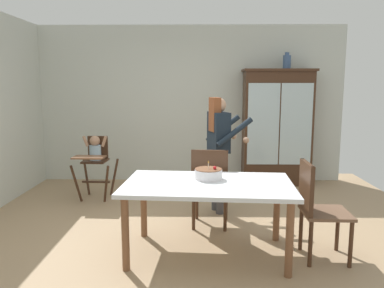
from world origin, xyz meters
TOP-DOWN VIEW (x-y plane):
  - ground_plane at (0.00, 0.00)m, footprint 6.24×6.24m
  - wall_back at (0.00, 2.63)m, footprint 5.32×0.06m
  - china_cabinet at (1.48, 2.37)m, footprint 1.19×0.48m
  - ceramic_vase at (1.61, 2.37)m, footprint 0.13×0.13m
  - high_chair_with_toddler at (-1.38, 1.47)m, footprint 0.60×0.70m
  - adult_person at (0.42, 0.89)m, footprint 0.61×0.60m
  - dining_table at (0.24, -0.41)m, footprint 1.71×1.09m
  - birthday_cake at (0.25, -0.27)m, footprint 0.28×0.28m
  - dining_chair_far_side at (0.29, 0.30)m, footprint 0.48×0.48m
  - dining_chair_right_end at (1.28, -0.48)m, footprint 0.45×0.45m

SIDE VIEW (x-z plane):
  - ground_plane at x=0.00m, z-range 0.00..0.00m
  - dining_chair_far_side at x=0.29m, z-range 0.08..1.04m
  - dining_chair_right_end at x=1.28m, z-range 0.08..1.04m
  - high_chair_with_toddler at x=-1.38m, z-range 0.18..1.13m
  - dining_table at x=0.24m, z-range 0.29..1.03m
  - birthday_cake at x=0.25m, z-range 0.70..0.89m
  - adult_person at x=0.42m, z-range 0.20..1.73m
  - china_cabinet at x=1.48m, z-range 0.01..1.96m
  - wall_back at x=0.00m, z-range 0.00..2.70m
  - ceramic_vase at x=1.61m, z-range 1.93..2.20m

